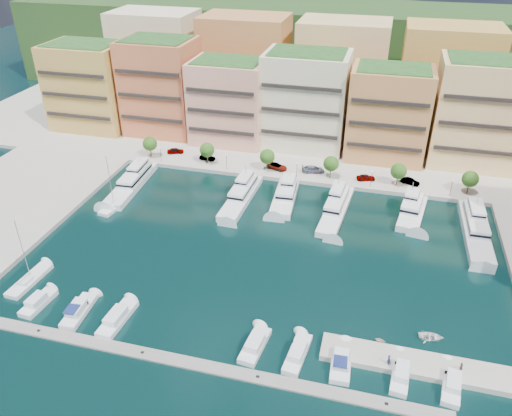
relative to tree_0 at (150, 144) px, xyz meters
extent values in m
plane|color=black|center=(40.00, -33.50, -4.74)|extent=(400.00, 400.00, 0.00)
cube|color=#9E998E|center=(40.00, 28.50, -4.74)|extent=(220.00, 64.00, 2.00)
cube|color=#213E19|center=(40.00, 76.50, -4.74)|extent=(240.00, 40.00, 58.00)
cube|color=gray|center=(37.00, -63.50, -4.74)|extent=(72.00, 2.20, 0.35)
cube|color=#9E998E|center=(70.00, -55.50, -4.74)|extent=(32.00, 5.00, 2.00)
cube|color=#D2934D|center=(-26.00, 16.50, 8.26)|extent=(22.00, 16.00, 24.00)
cube|color=black|center=(-26.00, 8.25, 8.26)|extent=(20.24, 0.50, 0.90)
cube|color=#1E4C1F|center=(-26.00, 16.50, 20.66)|extent=(19.36, 14.08, 0.80)
cube|color=#D76C47|center=(-4.00, 18.50, 9.26)|extent=(20.00, 16.00, 26.00)
cube|color=black|center=(-4.00, 10.25, 9.26)|extent=(18.40, 0.50, 0.90)
cube|color=#1E4C1F|center=(-4.00, 18.50, 22.66)|extent=(17.60, 14.08, 0.80)
cube|color=#F49E88|center=(17.00, 16.50, 7.26)|extent=(20.00, 15.00, 22.00)
cube|color=black|center=(17.00, 8.75, 7.26)|extent=(18.40, 0.50, 0.90)
cube|color=#1E4C1F|center=(17.00, 16.50, 18.66)|extent=(17.60, 13.20, 0.80)
cube|color=#F6E0BE|center=(38.00, 18.50, 8.76)|extent=(22.00, 16.00, 25.00)
cube|color=black|center=(38.00, 10.25, 8.76)|extent=(20.24, 0.50, 0.90)
cube|color=#1E4C1F|center=(38.00, 18.50, 21.66)|extent=(19.36, 14.08, 0.80)
cube|color=#CA7B4C|center=(60.00, 16.50, 7.76)|extent=(20.00, 15.00, 23.00)
cube|color=black|center=(60.00, 8.75, 7.76)|extent=(18.40, 0.50, 0.90)
cube|color=#1E4C1F|center=(60.00, 16.50, 19.66)|extent=(17.60, 13.20, 0.80)
cube|color=#F2D480|center=(82.00, 18.50, 9.26)|extent=(22.00, 16.00, 26.00)
cube|color=black|center=(82.00, 10.25, 9.26)|extent=(20.24, 0.50, 0.90)
cube|color=#1E4C1F|center=(82.00, 18.50, 22.66)|extent=(19.36, 14.08, 0.80)
cube|color=#F6E0BE|center=(-15.00, 40.50, 11.26)|extent=(26.00, 18.00, 30.00)
cube|color=#CA7B4C|center=(15.00, 40.50, 11.26)|extent=(26.00, 18.00, 30.00)
cube|color=#F2D480|center=(45.00, 40.50, 11.26)|extent=(26.00, 18.00, 30.00)
cube|color=#D2934D|center=(75.00, 40.50, 11.26)|extent=(26.00, 18.00, 30.00)
cylinder|color=#473323|center=(0.00, 0.00, -2.24)|extent=(0.24, 0.24, 3.00)
sphere|color=#224A15|center=(0.00, 0.00, 0.01)|extent=(3.80, 3.80, 3.80)
cylinder|color=#473323|center=(16.00, 0.00, -2.24)|extent=(0.24, 0.24, 3.00)
sphere|color=#224A15|center=(16.00, 0.00, 0.01)|extent=(3.80, 3.80, 3.80)
cylinder|color=#473323|center=(32.00, 0.00, -2.24)|extent=(0.24, 0.24, 3.00)
sphere|color=#224A15|center=(32.00, 0.00, 0.01)|extent=(3.80, 3.80, 3.80)
cylinder|color=#473323|center=(48.00, 0.00, -2.24)|extent=(0.24, 0.24, 3.00)
sphere|color=#224A15|center=(48.00, 0.00, 0.01)|extent=(3.80, 3.80, 3.80)
cylinder|color=#473323|center=(64.00, 0.00, -2.24)|extent=(0.24, 0.24, 3.00)
sphere|color=#224A15|center=(64.00, 0.00, 0.01)|extent=(3.80, 3.80, 3.80)
cylinder|color=#473323|center=(80.00, 0.00, -2.24)|extent=(0.24, 0.24, 3.00)
sphere|color=#224A15|center=(80.00, 0.00, 0.01)|extent=(3.80, 3.80, 3.80)
cylinder|color=black|center=(4.00, -2.30, -1.74)|extent=(0.10, 0.10, 4.00)
sphere|color=#FFF2CC|center=(4.00, -2.30, 0.31)|extent=(0.30, 0.30, 0.30)
cylinder|color=black|center=(22.00, -2.30, -1.74)|extent=(0.10, 0.10, 4.00)
sphere|color=#FFF2CC|center=(22.00, -2.30, 0.31)|extent=(0.30, 0.30, 0.30)
cylinder|color=black|center=(40.00, -2.30, -1.74)|extent=(0.10, 0.10, 4.00)
sphere|color=#FFF2CC|center=(40.00, -2.30, 0.31)|extent=(0.30, 0.30, 0.30)
cylinder|color=black|center=(58.00, -2.30, -1.74)|extent=(0.10, 0.10, 4.00)
sphere|color=#FFF2CC|center=(58.00, -2.30, 0.31)|extent=(0.30, 0.30, 0.30)
cylinder|color=black|center=(76.00, -2.30, -1.74)|extent=(0.10, 0.10, 4.00)
sphere|color=#FFF2CC|center=(76.00, -2.30, 0.31)|extent=(0.30, 0.30, 0.30)
cube|color=white|center=(1.90, -15.58, -4.39)|extent=(5.97, 22.39, 2.30)
cube|color=white|center=(1.90, -13.37, -2.34)|extent=(4.57, 12.39, 1.80)
cube|color=black|center=(1.90, -13.37, -2.34)|extent=(4.63, 12.45, 0.55)
cube|color=white|center=(1.90, -11.59, -0.74)|extent=(3.22, 6.80, 1.40)
cylinder|color=#B2B2B7|center=(1.90, -10.26, 0.86)|extent=(0.14, 0.14, 1.80)
cube|color=white|center=(29.39, -14.97, -4.39)|extent=(5.22, 21.08, 2.30)
cube|color=white|center=(29.39, -12.87, -2.34)|extent=(4.08, 11.64, 1.80)
cube|color=black|center=(29.39, -12.87, -2.34)|extent=(4.14, 11.70, 0.55)
cube|color=white|center=(29.39, -11.20, -0.74)|extent=(2.91, 6.37, 1.40)
cylinder|color=#B2B2B7|center=(29.39, -9.94, 0.86)|extent=(0.14, 0.14, 1.80)
cube|color=white|center=(39.25, -12.76, -4.39)|extent=(5.81, 16.79, 2.30)
cube|color=white|center=(39.25, -11.11, -2.34)|extent=(4.48, 9.32, 1.80)
cube|color=black|center=(39.25, -11.11, -2.34)|extent=(4.54, 9.38, 0.55)
cube|color=white|center=(39.25, -9.79, -0.74)|extent=(3.17, 5.13, 1.40)
cylinder|color=#B2B2B7|center=(39.25, -8.79, 0.86)|extent=(0.14, 0.14, 1.80)
cube|color=white|center=(51.32, -15.28, -4.39)|extent=(6.07, 21.85, 2.30)
cube|color=white|center=(51.32, -13.13, -2.34)|extent=(4.48, 12.11, 1.80)
cube|color=black|center=(51.32, -13.13, -2.34)|extent=(4.54, 12.18, 0.55)
cube|color=white|center=(51.32, -11.40, -0.74)|extent=(3.09, 6.66, 1.40)
cylinder|color=#B2B2B7|center=(51.32, -10.11, 0.86)|extent=(0.14, 0.14, 1.80)
cube|color=black|center=(51.32, -15.28, -4.84)|extent=(6.12, 21.90, 0.35)
cube|color=white|center=(67.61, -12.12, -4.39)|extent=(6.90, 15.76, 2.30)
cube|color=white|center=(67.61, -10.59, -2.34)|extent=(5.03, 8.86, 1.80)
cube|color=black|center=(67.61, -10.59, -2.34)|extent=(5.10, 8.93, 0.55)
cube|color=white|center=(67.61, -9.37, -0.74)|extent=(3.44, 4.94, 1.40)
cylinder|color=#B2B2B7|center=(67.61, -8.46, 0.86)|extent=(0.14, 0.14, 1.80)
cube|color=white|center=(80.20, -16.44, -4.39)|extent=(5.01, 23.95, 2.30)
cube|color=white|center=(80.20, -14.05, -2.34)|extent=(4.02, 13.19, 1.80)
cube|color=black|center=(80.20, -14.05, -2.34)|extent=(4.08, 13.25, 0.55)
cube|color=white|center=(80.20, -12.14, -0.74)|extent=(2.90, 7.21, 1.40)
cylinder|color=#B2B2B7|center=(80.20, -10.71, 0.86)|extent=(0.14, 0.14, 1.80)
cube|color=white|center=(6.12, -58.00, -4.49)|extent=(3.17, 7.27, 1.40)
cube|color=white|center=(6.12, -58.35, -3.19)|extent=(2.30, 3.55, 1.10)
cube|color=black|center=(6.12, -56.94, -3.44)|extent=(1.87, 0.25, 0.55)
cube|color=white|center=(13.86, -58.00, -4.49)|extent=(3.37, 8.47, 1.40)
cube|color=white|center=(13.86, -58.41, -3.19)|extent=(2.45, 4.12, 1.10)
cube|color=black|center=(13.86, -56.76, -3.44)|extent=(2.01, 0.24, 0.55)
cube|color=navy|center=(13.86, -59.49, -2.59)|extent=(2.12, 2.62, 0.12)
cube|color=white|center=(20.94, -58.00, -4.49)|extent=(3.35, 9.02, 1.40)
cube|color=white|center=(20.94, -58.44, -3.19)|extent=(2.46, 4.38, 1.10)
cube|color=black|center=(20.94, -56.67, -3.44)|extent=(2.05, 0.22, 0.55)
cube|color=white|center=(44.13, -58.00, -4.49)|extent=(3.61, 8.00, 1.40)
cube|color=white|center=(44.13, -58.39, -3.19)|extent=(2.55, 3.94, 1.10)
cube|color=black|center=(44.13, -56.84, -3.44)|extent=(1.97, 0.33, 0.55)
cube|color=white|center=(50.73, -58.00, -4.49)|extent=(3.36, 8.44, 1.40)
cube|color=white|center=(50.73, -58.41, -3.19)|extent=(2.35, 4.13, 1.10)
cube|color=black|center=(50.73, -56.77, -3.44)|extent=(1.80, 0.29, 0.55)
cube|color=white|center=(57.24, -58.00, -4.49)|extent=(3.18, 7.79, 1.40)
cube|color=white|center=(57.24, -58.38, -3.19)|extent=(2.38, 3.77, 1.10)
cube|color=black|center=(57.24, -56.85, -3.44)|extent=(2.06, 0.19, 0.55)
cube|color=navy|center=(57.24, -59.38, -2.59)|extent=(2.09, 2.39, 0.12)
cube|color=white|center=(65.78, -58.00, -4.49)|extent=(3.07, 7.82, 1.40)
cube|color=white|center=(65.78, -58.38, -3.19)|extent=(2.19, 3.82, 1.10)
cube|color=black|center=(65.78, -56.85, -3.44)|extent=(1.73, 0.25, 0.55)
cube|color=white|center=(72.73, -58.00, -4.49)|extent=(3.39, 7.95, 1.40)
cube|color=white|center=(72.73, -58.39, -3.19)|extent=(2.35, 3.91, 1.10)
cube|color=black|center=(72.73, -56.84, -3.44)|extent=(1.75, 0.32, 0.55)
cube|color=white|center=(0.74, -53.04, -4.54)|extent=(3.35, 9.99, 1.20)
cube|color=white|center=(0.74, -54.02, -3.64)|extent=(1.82, 2.55, 0.60)
cylinder|color=#B2B2B7|center=(0.74, -52.54, 2.06)|extent=(0.14, 0.14, 12.00)
cylinder|color=#B2B2B7|center=(0.74, -54.51, -2.94)|extent=(0.35, 4.43, 0.10)
cube|color=white|center=(2.55, -25.57, -4.54)|extent=(3.70, 8.27, 1.20)
cube|color=white|center=(2.55, -26.37, -3.64)|extent=(1.86, 2.19, 0.60)
cylinder|color=#B2B2B7|center=(2.55, -25.17, 2.06)|extent=(0.14, 0.14, 12.00)
cylinder|color=#B2B2B7|center=(2.55, -26.77, -2.94)|extent=(0.56, 3.58, 0.10)
imported|color=beige|center=(62.62, -51.96, -4.29)|extent=(1.99, 1.81, 0.90)
imported|color=silver|center=(70.31, -49.16, -4.34)|extent=(4.08, 3.08, 0.80)
imported|color=gray|center=(5.49, 3.67, -2.98)|extent=(4.80, 3.32, 1.52)
imported|color=gray|center=(15.29, 1.79, -3.06)|extent=(4.23, 1.67, 1.37)
imported|color=gray|center=(34.28, 1.22, -3.00)|extent=(5.90, 4.16, 1.49)
imported|color=gray|center=(43.49, 1.77, -2.92)|extent=(6.05, 3.56, 1.65)
imported|color=gray|center=(56.66, 0.73, -2.98)|extent=(4.79, 2.97, 1.52)
imported|color=gray|center=(67.10, 1.34, -3.02)|extent=(4.66, 3.08, 1.45)
imported|color=#283250|center=(63.90, -57.11, -2.81)|extent=(0.74, 0.81, 1.87)
imported|color=brown|center=(73.87, -55.64, -2.98)|extent=(0.89, 0.79, 1.52)
camera|label=1|loc=(58.17, -110.88, 52.84)|focal=35.00mm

